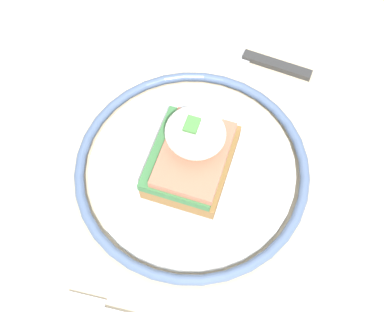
{
  "coord_description": "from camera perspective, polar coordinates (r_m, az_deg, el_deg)",
  "views": [
    {
      "loc": [
        -0.23,
        -0.01,
        1.19
      ],
      "look_at": [
        -0.03,
        0.05,
        0.78
      ],
      "focal_mm": 45.0,
      "sensor_mm": 36.0,
      "label": 1
    }
  ],
  "objects": [
    {
      "name": "knife",
      "position": [
        0.58,
        6.46,
        11.71
      ],
      "size": [
        0.03,
        0.19,
        0.01
      ],
      "color": "#2D2D2D",
      "rests_on": "dining_table"
    },
    {
      "name": "ground_plane",
      "position": [
        1.22,
        2.82,
        -17.02
      ],
      "size": [
        6.0,
        6.0,
        0.0
      ],
      "primitive_type": "plane",
      "color": "gray"
    },
    {
      "name": "dining_table",
      "position": [
        0.62,
        5.35,
        -6.3
      ],
      "size": [
        0.89,
        0.77,
        0.75
      ],
      "color": "#C6B28E",
      "rests_on": "ground_plane"
    },
    {
      "name": "sandwich",
      "position": [
        0.45,
        0.08,
        0.66
      ],
      "size": [
        0.1,
        0.07,
        0.08
      ],
      "color": "olive",
      "rests_on": "plate"
    },
    {
      "name": "plate",
      "position": [
        0.49,
        0.0,
        -1.49
      ],
      "size": [
        0.24,
        0.24,
        0.02
      ],
      "color": "silver",
      "rests_on": "dining_table"
    }
  ]
}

